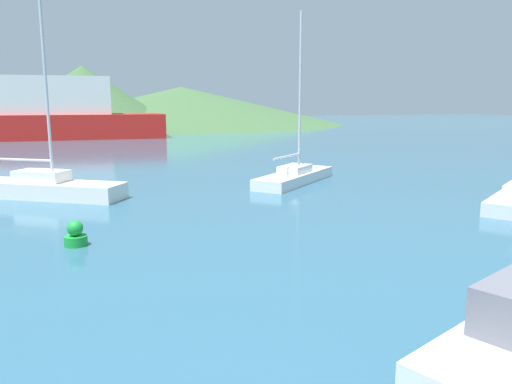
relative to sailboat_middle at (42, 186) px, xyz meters
name	(u,v)px	position (x,y,z in m)	size (l,w,h in m)	color
sailboat_middle	(42,186)	(0.00, 0.00, 0.00)	(6.62, 5.59, 9.43)	white
sailboat_outer	(295,175)	(11.56, -0.82, -0.09)	(5.95, 5.08, 8.25)	white
buoy_marker	(76,235)	(0.73, -8.07, -0.18)	(0.63, 0.63, 0.73)	green
hill_east	(84,97)	(6.62, 55.89, 4.07)	(27.80, 27.80, 9.11)	#3D6038
hill_far_east	(182,106)	(23.55, 63.79, 2.73)	(55.75, 55.75, 6.43)	#3D6038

